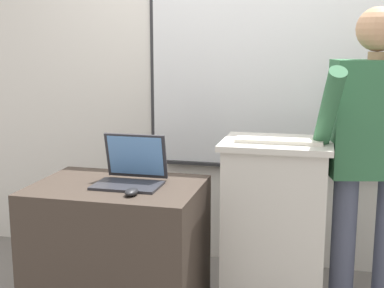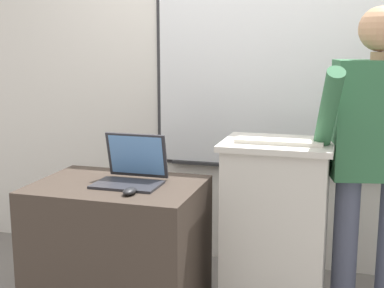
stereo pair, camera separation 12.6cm
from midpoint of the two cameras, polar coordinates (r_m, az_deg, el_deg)
name	(u,v)px [view 1 (the left image)]	position (r m, az deg, el deg)	size (l,w,h in m)	color
back_wall	(244,71)	(3.60, 4.57, 7.79)	(6.40, 0.17, 2.62)	silver
lectern_podium	(275,231)	(2.93, 7.57, -9.19)	(0.57, 0.46, 0.99)	#BCB7AD
side_desk	(119,254)	(2.94, -9.08, -11.57)	(0.87, 0.63, 0.77)	#382D26
person_presenter	(371,145)	(2.90, 17.41, -0.14)	(0.59, 0.59, 1.67)	#474C60
laptop	(132,169)	(2.81, -7.69, -2.68)	(0.34, 0.28, 0.25)	#28282D
wireless_keyboard	(279,141)	(2.74, 7.96, 0.33)	(0.44, 0.12, 0.02)	beige
computer_mouse_by_laptop	(132,192)	(2.61, -7.85, -5.10)	(0.06, 0.10, 0.03)	black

